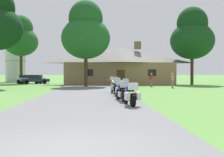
% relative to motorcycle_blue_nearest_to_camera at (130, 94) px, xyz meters
% --- Properties ---
extents(ground_plane, '(500.00, 500.00, 0.00)m').
position_rel_motorcycle_blue_nearest_to_camera_xyz_m(ground_plane, '(-2.37, 12.39, -0.61)').
color(ground_plane, '#56893D').
extents(asphalt_driveway, '(6.40, 80.00, 0.06)m').
position_rel_motorcycle_blue_nearest_to_camera_xyz_m(asphalt_driveway, '(-2.37, 10.39, -0.58)').
color(asphalt_driveway, slate).
rests_on(asphalt_driveway, ground).
extents(motorcycle_blue_nearest_to_camera, '(0.86, 2.08, 1.30)m').
position_rel_motorcycle_blue_nearest_to_camera_xyz_m(motorcycle_blue_nearest_to_camera, '(0.00, 0.00, 0.00)').
color(motorcycle_blue_nearest_to_camera, black).
rests_on(motorcycle_blue_nearest_to_camera, asphalt_driveway).
extents(motorcycle_blue_second_in_row, '(0.76, 2.08, 1.30)m').
position_rel_motorcycle_blue_nearest_to_camera_xyz_m(motorcycle_blue_second_in_row, '(-0.21, 2.30, 0.01)').
color(motorcycle_blue_second_in_row, black).
rests_on(motorcycle_blue_second_in_row, asphalt_driveway).
extents(motorcycle_silver_third_in_row, '(0.86, 2.08, 1.30)m').
position_rel_motorcycle_blue_nearest_to_camera_xyz_m(motorcycle_silver_third_in_row, '(-0.11, 4.37, 0.00)').
color(motorcycle_silver_third_in_row, black).
rests_on(motorcycle_silver_third_in_row, asphalt_driveway).
extents(motorcycle_silver_fourth_in_row, '(0.78, 2.08, 1.30)m').
position_rel_motorcycle_blue_nearest_to_camera_xyz_m(motorcycle_silver_fourth_in_row, '(-0.10, 6.33, 0.00)').
color(motorcycle_silver_fourth_in_row, black).
rests_on(motorcycle_silver_fourth_in_row, asphalt_driveway).
extents(motorcycle_yellow_farthest_in_row, '(0.88, 2.08, 1.30)m').
position_rel_motorcycle_blue_nearest_to_camera_xyz_m(motorcycle_yellow_farthest_in_row, '(-0.18, 8.60, 0.00)').
color(motorcycle_yellow_farthest_in_row, black).
rests_on(motorcycle_yellow_farthest_in_row, asphalt_driveway).
extents(stone_lodge, '(16.16, 6.51, 6.27)m').
position_rel_motorcycle_blue_nearest_to_camera_xyz_m(stone_lodge, '(1.70, 26.33, 2.16)').
color(stone_lodge, '#896B4C').
rests_on(stone_lodge, ground).
extents(bystander_red_shirt_near_lodge, '(0.41, 0.42, 1.69)m').
position_rel_motorcycle_blue_nearest_to_camera_xyz_m(bystander_red_shirt_near_lodge, '(5.06, 19.44, 0.34)').
color(bystander_red_shirt_near_lodge, '#75664C').
rests_on(bystander_red_shirt_near_lodge, ground).
extents(bystander_tan_shirt_beside_signpost, '(0.22, 0.55, 1.67)m').
position_rel_motorcycle_blue_nearest_to_camera_xyz_m(bystander_tan_shirt_beside_signpost, '(6.78, 16.34, 0.32)').
color(bystander_tan_shirt_beside_signpost, '#75664C').
rests_on(bystander_tan_shirt_beside_signpost, ground).
extents(tree_left_far, '(5.35, 5.35, 10.79)m').
position_rel_motorcycle_blue_nearest_to_camera_xyz_m(tree_left_far, '(-13.46, 30.73, 6.66)').
color(tree_left_far, '#422D19').
rests_on(tree_left_far, ground).
extents(tree_right_of_lodge, '(6.21, 6.21, 11.11)m').
position_rel_motorcycle_blue_nearest_to_camera_xyz_m(tree_right_of_lodge, '(12.10, 25.03, 6.43)').
color(tree_right_of_lodge, '#422D19').
rests_on(tree_right_of_lodge, ground).
extents(tree_by_lodge_front, '(5.92, 5.92, 10.50)m').
position_rel_motorcycle_blue_nearest_to_camera_xyz_m(tree_by_lodge_front, '(-2.88, 20.14, 6.00)').
color(tree_by_lodge_front, '#422D19').
rests_on(tree_by_lodge_front, ground).
extents(metal_silo_distant, '(3.75, 3.75, 8.77)m').
position_rel_motorcycle_blue_nearest_to_camera_xyz_m(metal_silo_distant, '(-16.52, 38.46, 3.79)').
color(metal_silo_distant, '#B2B7BC').
rests_on(metal_silo_distant, ground).
extents(parked_silver_suv_far_left, '(4.81, 2.47, 1.40)m').
position_rel_motorcycle_blue_nearest_to_camera_xyz_m(parked_silver_suv_far_left, '(-12.02, 30.59, 0.17)').
color(parked_silver_suv_far_left, '#ADAFB7').
rests_on(parked_silver_suv_far_left, ground).
extents(parked_navy_sedan_far_left, '(4.49, 2.67, 1.20)m').
position_rel_motorcycle_blue_nearest_to_camera_xyz_m(parked_navy_sedan_far_left, '(-11.04, 29.97, 0.03)').
color(parked_navy_sedan_far_left, navy).
rests_on(parked_navy_sedan_far_left, ground).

